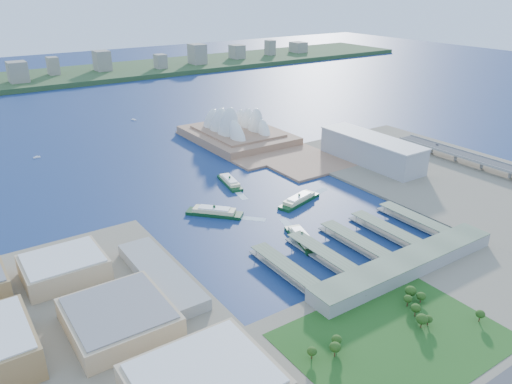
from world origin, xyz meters
TOP-DOWN VIEW (x-y plane):
  - ground at (0.00, 0.00)m, footprint 3000.00×3000.00m
  - west_land at (-250.00, -105.00)m, footprint 220.00×390.00m
  - south_land at (0.00, -210.00)m, footprint 720.00×180.00m
  - east_land at (240.00, -50.00)m, footprint 240.00×500.00m
  - peninsula at (107.50, 260.00)m, footprint 135.00×220.00m
  - far_shore at (0.00, 980.00)m, footprint 2200.00×260.00m
  - opera_house at (105.00, 280.00)m, footprint 134.00×180.00m
  - toaster_building at (195.00, 80.00)m, footprint 45.00×155.00m
  - expressway at (300.00, -60.00)m, footprint 26.00×340.00m
  - west_buildings at (-250.00, -70.00)m, footprint 200.00×280.00m
  - ferry_wharves at (14.00, -75.00)m, footprint 184.00×90.00m
  - terminal_building at (15.00, -135.00)m, footprint 200.00×28.00m
  - park at (-60.00, -190.00)m, footprint 150.00×110.00m
  - far_skyline at (0.00, 960.00)m, footprint 1900.00×140.00m
  - ferry_a at (-62.68, 59.96)m, footprint 53.09×55.21m
  - ferry_b at (-2.91, 126.34)m, footprint 24.73×57.88m
  - ferry_c at (-21.49, -38.93)m, footprint 29.19×58.49m
  - ferry_d at (33.32, 33.98)m, footprint 62.51×31.74m
  - boat_b at (-179.48, 366.55)m, footprint 9.11×3.56m
  - boat_c at (242.21, 428.12)m, footprint 7.46×13.58m
  - boat_e at (13.30, 487.55)m, footprint 6.39×10.89m
  - car_c at (304.00, 55.27)m, footprint 1.76×4.33m

SIDE VIEW (x-z plane):
  - ground at x=0.00m, z-range 0.00..0.00m
  - boat_b at x=-179.48m, z-range 0.00..2.42m
  - boat_e at x=13.30m, z-range 0.00..2.55m
  - boat_c at x=242.21m, z-range 0.00..2.93m
  - west_land at x=-250.00m, z-range 0.00..3.00m
  - south_land at x=0.00m, z-range 0.00..3.00m
  - east_land at x=240.00m, z-range 0.00..3.00m
  - peninsula at x=107.50m, z-range 0.00..3.00m
  - ferry_wharves at x=14.00m, z-range 0.00..9.30m
  - ferry_b at x=-2.91m, z-range 0.00..10.62m
  - ferry_c at x=-21.49m, z-range 0.00..10.72m
  - ferry_d at x=33.32m, z-range 0.00..11.46m
  - ferry_a at x=-62.68m, z-range 0.00..11.55m
  - far_shore at x=0.00m, z-range 0.00..12.00m
  - expressway at x=300.00m, z-range 3.00..14.85m
  - terminal_building at x=15.00m, z-range 3.00..15.00m
  - park at x=-60.00m, z-range 3.00..19.00m
  - car_c at x=304.00m, z-range 14.85..16.11m
  - west_buildings at x=-250.00m, z-range 3.00..30.00m
  - toaster_building at x=195.00m, z-range 3.00..38.00m
  - opera_house at x=105.00m, z-range 3.00..61.00m
  - far_skyline at x=0.00m, z-range 12.00..67.00m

